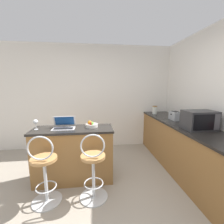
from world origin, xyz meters
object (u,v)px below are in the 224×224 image
(storage_jar, at_px, (155,110))
(wine_glass_tall, at_px, (36,122))
(laptop, at_px, (64,125))
(microwave, at_px, (199,120))
(toaster, at_px, (175,116))
(fruit_bowl, at_px, (91,125))
(mug_white, at_px, (177,115))
(bar_stool_near, at_px, (44,172))
(bar_stool_far, at_px, (93,169))

(storage_jar, xyz_separation_m, wine_glass_tall, (-2.42, -1.09, 0.02))
(laptop, relative_size, microwave, 0.75)
(laptop, xyz_separation_m, microwave, (2.15, -0.32, 0.10))
(microwave, bearing_deg, toaster, 91.09)
(fruit_bowl, height_order, wine_glass_tall, wine_glass_tall)
(microwave, xyz_separation_m, mug_white, (0.19, 0.94, -0.11))
(toaster, distance_m, storage_jar, 0.71)
(wine_glass_tall, bearing_deg, fruit_bowl, 2.43)
(microwave, height_order, fruit_bowl, microwave)
(mug_white, bearing_deg, toaster, -128.46)
(bar_stool_near, relative_size, wine_glass_tall, 6.01)
(bar_stool_far, bearing_deg, laptop, 131.50)
(bar_stool_far, relative_size, fruit_bowl, 4.84)
(laptop, relative_size, toaster, 1.38)
(laptop, xyz_separation_m, mug_white, (2.34, 0.62, -0.01))
(toaster, bearing_deg, bar_stool_far, -151.72)
(toaster, bearing_deg, laptop, -170.19)
(fruit_bowl, distance_m, wine_glass_tall, 0.88)
(toaster, relative_size, wine_glass_tall, 1.55)
(laptop, relative_size, fruit_bowl, 1.73)
(fruit_bowl, relative_size, wine_glass_tall, 1.24)
(bar_stool_near, height_order, bar_stool_far, same)
(laptop, bearing_deg, storage_jar, 28.08)
(mug_white, bearing_deg, bar_stool_far, -148.40)
(toaster, xyz_separation_m, storage_jar, (-0.15, 0.69, 0.02))
(toaster, relative_size, storage_jar, 1.27)
(bar_stool_near, bearing_deg, fruit_bowl, 40.64)
(bar_stool_near, relative_size, laptop, 2.80)
(toaster, bearing_deg, fruit_bowl, -167.96)
(fruit_bowl, bearing_deg, bar_stool_near, -139.36)
(microwave, xyz_separation_m, fruit_bowl, (-1.71, 0.33, -0.11))
(bar_stool_near, relative_size, toaster, 3.88)
(laptop, bearing_deg, bar_stool_far, -48.50)
(storage_jar, xyz_separation_m, fruit_bowl, (-1.54, -1.05, -0.06))
(microwave, height_order, wine_glass_tall, microwave)
(bar_stool_far, relative_size, microwave, 2.09)
(laptop, distance_m, storage_jar, 2.25)
(bar_stool_far, relative_size, toaster, 3.88)
(toaster, distance_m, wine_glass_tall, 2.60)
(microwave, xyz_separation_m, storage_jar, (-0.16, 1.38, -0.05))
(bar_stool_near, xyz_separation_m, fruit_bowl, (0.63, 0.54, 0.49))
(bar_stool_far, xyz_separation_m, wine_glass_tall, (-0.90, 0.50, 0.57))
(bar_stool_far, height_order, toaster, toaster)
(bar_stool_far, distance_m, fruit_bowl, 0.73)
(fruit_bowl, height_order, mug_white, fruit_bowl)
(bar_stool_near, xyz_separation_m, mug_white, (2.52, 1.15, 0.49))
(bar_stool_near, distance_m, laptop, 0.75)
(bar_stool_far, distance_m, storage_jar, 2.27)
(bar_stool_far, distance_m, laptop, 0.87)
(toaster, bearing_deg, bar_stool_near, -158.82)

